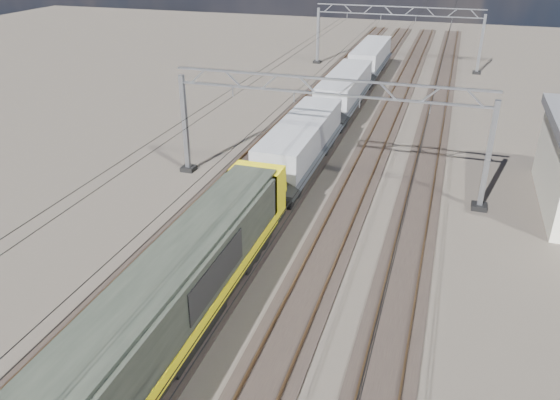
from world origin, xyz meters
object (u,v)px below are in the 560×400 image
(catenary_gantry_far, at_px, (397,35))
(hopper_wagon_mid, at_px, (344,90))
(hopper_wagon_lead, at_px, (301,143))
(catenary_gantry_mid, at_px, (325,130))
(hopper_wagon_third, at_px, (371,58))
(locomotive, at_px, (176,294))

(catenary_gantry_far, bearing_deg, hopper_wagon_mid, -95.70)
(hopper_wagon_lead, relative_size, hopper_wagon_mid, 1.00)
(catenary_gantry_mid, distance_m, hopper_wagon_third, 30.27)
(catenary_gantry_far, xyz_separation_m, hopper_wagon_third, (-2.00, -5.84, -1.67))
(catenary_gantry_far, bearing_deg, locomotive, -92.21)
(hopper_wagon_mid, bearing_deg, locomotive, -90.00)
(hopper_wagon_lead, xyz_separation_m, hopper_wagon_mid, (0.00, 14.20, 0.00))
(locomotive, xyz_separation_m, hopper_wagon_mid, (-0.00, 31.90, -0.09))
(hopper_wagon_mid, bearing_deg, hopper_wagon_third, 90.00)
(hopper_wagon_mid, bearing_deg, catenary_gantry_far, 84.30)
(hopper_wagon_lead, bearing_deg, catenary_gantry_mid, -41.26)
(locomotive, height_order, hopper_wagon_lead, locomotive)
(catenary_gantry_mid, distance_m, locomotive, 16.14)
(hopper_wagon_lead, distance_m, hopper_wagon_mid, 14.20)
(catenary_gantry_far, relative_size, hopper_wagon_mid, 1.53)
(catenary_gantry_far, bearing_deg, catenary_gantry_mid, -90.00)
(locomotive, xyz_separation_m, hopper_wagon_third, (-0.00, 46.10, -0.09))
(hopper_wagon_third, bearing_deg, hopper_wagon_mid, -90.00)
(catenary_gantry_mid, xyz_separation_m, catenary_gantry_far, (0.00, 36.00, 0.00))
(catenary_gantry_mid, xyz_separation_m, locomotive, (-2.00, -15.94, -1.58))
(catenary_gantry_mid, relative_size, hopper_wagon_lead, 1.53)
(catenary_gantry_far, height_order, locomotive, catenary_gantry_far)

